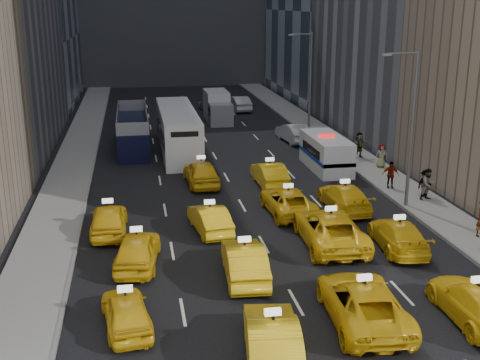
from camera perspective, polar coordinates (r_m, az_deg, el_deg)
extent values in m
plane|color=black|center=(22.83, 6.67, -13.76)|extent=(160.00, 160.00, 0.00)
cube|color=gray|center=(45.50, -15.48, 1.44)|extent=(3.00, 90.00, 0.15)
cube|color=gray|center=(48.17, 10.21, 2.61)|extent=(3.00, 90.00, 0.15)
cube|color=slate|center=(45.37, -13.66, 1.56)|extent=(0.15, 90.00, 0.18)
cube|color=slate|center=(47.69, 8.58, 2.57)|extent=(0.15, 90.00, 0.18)
cylinder|color=#595B60|center=(35.08, 15.98, 4.45)|extent=(0.20, 0.20, 9.00)
cylinder|color=#595B60|center=(34.10, 15.17, 11.50)|extent=(1.80, 0.12, 0.12)
cube|color=slate|center=(33.73, 13.75, 11.47)|extent=(0.50, 0.22, 0.12)
cylinder|color=#595B60|center=(53.51, 6.65, 8.97)|extent=(0.20, 0.20, 9.00)
cylinder|color=#595B60|center=(52.87, 5.85, 13.59)|extent=(1.80, 0.12, 0.12)
cube|color=slate|center=(52.63, 4.88, 13.55)|extent=(0.50, 0.22, 0.12)
imported|color=yellow|center=(22.75, -10.73, -12.12)|extent=(2.11, 4.14, 1.35)
imported|color=yellow|center=(20.48, 3.07, -14.90)|extent=(2.35, 5.08, 1.61)
imported|color=yellow|center=(23.19, 11.58, -11.28)|extent=(3.03, 5.82, 1.57)
imported|color=yellow|center=(24.40, 21.46, -10.80)|extent=(2.24, 5.17, 1.48)
imported|color=yellow|center=(27.58, -9.72, -6.54)|extent=(2.41, 4.73, 1.54)
imported|color=yellow|center=(26.05, 0.43, -7.68)|extent=(1.93, 4.84, 1.57)
imported|color=yellow|center=(29.76, 8.54, -4.60)|extent=(3.11, 6.14, 1.66)
imported|color=yellow|center=(30.01, 14.77, -5.07)|extent=(2.45, 5.01, 1.40)
imported|color=yellow|center=(31.60, -12.33, -3.65)|extent=(1.87, 4.55, 1.54)
imported|color=yellow|center=(31.16, -2.88, -3.69)|extent=(2.04, 4.41, 1.40)
imported|color=yellow|center=(33.88, 4.57, -2.04)|extent=(2.53, 5.15, 1.41)
imported|color=yellow|center=(34.92, 9.86, -1.61)|extent=(2.09, 5.07, 1.47)
imported|color=yellow|center=(39.09, -3.69, 0.70)|extent=(2.15, 4.87, 1.63)
imported|color=yellow|center=(38.95, 2.82, 0.58)|extent=(1.71, 4.64, 1.52)
cube|color=silver|center=(43.03, 8.17, 2.56)|extent=(2.39, 5.97, 2.37)
cylinder|color=black|center=(41.02, 7.71, 0.86)|extent=(0.28, 0.95, 0.95)
cylinder|color=black|center=(41.65, 10.28, 0.98)|extent=(0.28, 0.95, 0.95)
cylinder|color=black|center=(44.83, 6.13, 2.27)|extent=(0.28, 0.95, 0.95)
cylinder|color=black|center=(45.40, 8.51, 2.36)|extent=(0.28, 0.95, 0.95)
cube|color=navy|center=(43.07, 8.16, 2.35)|extent=(2.43, 5.97, 0.27)
cube|color=red|center=(42.75, 8.24, 4.21)|extent=(1.08, 0.40, 0.17)
cube|color=black|center=(49.56, -10.13, 4.74)|extent=(2.81, 10.63, 3.07)
cylinder|color=black|center=(45.53, -11.35, 2.35)|extent=(0.28, 1.10, 1.10)
cylinder|color=black|center=(45.52, -8.71, 2.49)|extent=(0.28, 1.10, 1.10)
cylinder|color=black|center=(54.05, -11.22, 4.59)|extent=(0.28, 1.10, 1.10)
cylinder|color=black|center=(54.05, -8.99, 4.71)|extent=(0.28, 1.10, 1.10)
cube|color=silver|center=(47.93, -5.92, 4.69)|extent=(3.80, 13.20, 3.36)
cylinder|color=black|center=(42.67, -6.91, 1.61)|extent=(0.28, 1.10, 1.10)
cylinder|color=black|center=(42.86, -3.69, 1.76)|extent=(0.28, 1.10, 1.10)
cylinder|color=black|center=(53.58, -7.64, 4.66)|extent=(0.28, 1.10, 1.10)
cylinder|color=black|center=(53.72, -5.06, 4.77)|extent=(0.28, 1.10, 1.10)
cube|color=silver|center=(60.06, -2.15, 6.97)|extent=(2.83, 6.60, 2.93)
cylinder|color=black|center=(57.85, -2.75, 5.67)|extent=(0.28, 1.10, 1.10)
cylinder|color=black|center=(58.12, -0.89, 5.74)|extent=(0.28, 1.10, 1.10)
cylinder|color=black|center=(62.35, -3.30, 6.46)|extent=(0.28, 1.10, 1.10)
cylinder|color=black|center=(62.60, -1.57, 6.52)|extent=(0.28, 1.10, 1.10)
imported|color=#ADB0B5|center=(51.37, 5.10, 4.49)|extent=(2.23, 4.94, 1.57)
imported|color=black|center=(60.86, -10.26, 6.16)|extent=(2.61, 5.48, 1.51)
imported|color=gray|center=(66.03, -2.83, 7.19)|extent=(2.53, 5.23, 1.47)
imported|color=black|center=(63.63, -5.69, 6.77)|extent=(2.02, 4.41, 1.47)
imported|color=#B0B2B8|center=(66.02, -0.09, 7.28)|extent=(2.09, 5.04, 1.62)
imported|color=gray|center=(37.27, 17.40, -0.38)|extent=(1.03, 0.76, 1.90)
imported|color=gray|center=(37.83, 17.13, -0.30)|extent=(1.15, 0.75, 1.66)
imported|color=gray|center=(39.02, 14.08, 0.50)|extent=(1.09, 0.70, 1.73)
imported|color=gray|center=(43.78, 13.27, 2.28)|extent=(0.91, 0.63, 1.70)
imported|color=gray|center=(46.10, 11.24, 3.26)|extent=(1.86, 1.03, 1.93)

